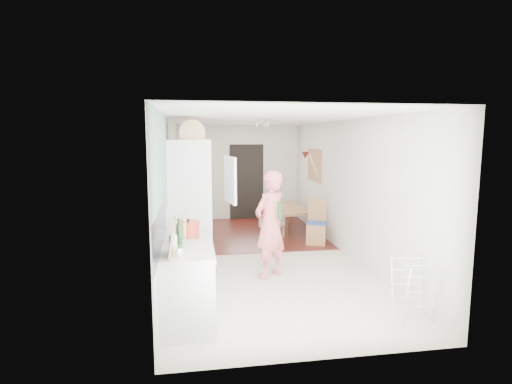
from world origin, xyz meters
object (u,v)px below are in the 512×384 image
object	(u,v)px
dining_chair	(316,222)
stool	(272,235)
dining_table	(288,220)
drying_rack	(414,291)
person	(270,215)

from	to	relation	value
dining_chair	stool	world-z (taller)	dining_chair
dining_table	drying_rack	xyz separation A→B (m)	(0.36, -4.83, 0.14)
person	dining_table	distance (m)	3.30
dining_chair	stool	bearing A→B (deg)	-162.00
dining_chair	drying_rack	world-z (taller)	dining_chair
person	dining_table	xyz separation A→B (m)	(1.03, 3.04, -0.75)
dining_table	person	bearing A→B (deg)	153.66
dining_table	dining_chair	distance (m)	1.34
dining_table	drying_rack	world-z (taller)	drying_rack
stool	person	bearing A→B (deg)	-102.28
stool	drying_rack	distance (m)	3.73
person	drying_rack	bearing A→B (deg)	89.71
dining_chair	dining_table	bearing A→B (deg)	123.13
dining_table	drying_rack	size ratio (longest dim) A/B	1.81
dining_table	dining_chair	bearing A→B (deg)	-175.39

